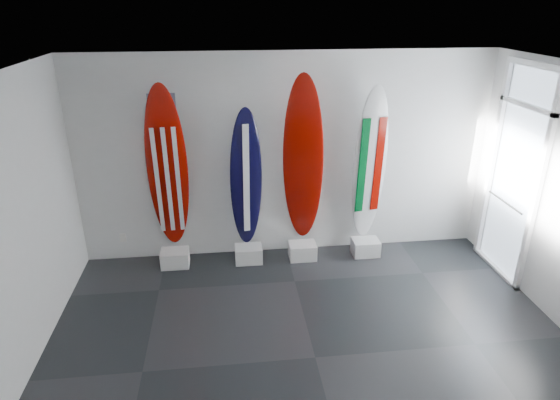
{
  "coord_description": "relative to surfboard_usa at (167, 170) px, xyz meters",
  "views": [
    {
      "loc": [
        -0.87,
        -4.08,
        3.63
      ],
      "look_at": [
        -0.22,
        1.4,
        1.3
      ],
      "focal_mm": 30.67,
      "sensor_mm": 36.0,
      "label": 1
    }
  ],
  "objects": [
    {
      "name": "floor",
      "position": [
        1.68,
        -2.28,
        -1.46
      ],
      "size": [
        6.0,
        6.0,
        0.0
      ],
      "primitive_type": "plane",
      "color": "black",
      "rests_on": "ground"
    },
    {
      "name": "ceiling",
      "position": [
        1.68,
        -2.28,
        1.54
      ],
      "size": [
        6.0,
        6.0,
        0.0
      ],
      "primitive_type": "plane",
      "rotation": [
        3.14,
        0.0,
        0.0
      ],
      "color": "white",
      "rests_on": "wall_back"
    },
    {
      "name": "wall_back",
      "position": [
        1.68,
        0.22,
        0.04
      ],
      "size": [
        6.0,
        0.0,
        6.0
      ],
      "primitive_type": "plane",
      "rotation": [
        1.57,
        0.0,
        0.0
      ],
      "color": "silver",
      "rests_on": "ground"
    },
    {
      "name": "display_block_usa",
      "position": [
        0.0,
        -0.1,
        -1.34
      ],
      "size": [
        0.4,
        0.3,
        0.24
      ],
      "primitive_type": "cube",
      "color": "silver",
      "rests_on": "floor"
    },
    {
      "name": "surfboard_usa",
      "position": [
        0.0,
        0.0,
        0.0
      ],
      "size": [
        0.58,
        0.45,
        2.44
      ],
      "primitive_type": "ellipsoid",
      "rotation": [
        0.14,
        0.0,
        0.05
      ],
      "color": "#8B0A03",
      "rests_on": "display_block_usa"
    },
    {
      "name": "display_block_navy",
      "position": [
        1.08,
        -0.1,
        -1.34
      ],
      "size": [
        0.4,
        0.3,
        0.24
      ],
      "primitive_type": "cube",
      "color": "silver",
      "rests_on": "floor"
    },
    {
      "name": "surfboard_navy",
      "position": [
        1.08,
        0.0,
        -0.18
      ],
      "size": [
        0.49,
        0.27,
        2.07
      ],
      "primitive_type": "ellipsoid",
      "rotation": [
        0.04,
        0.0,
        0.22
      ],
      "color": "black",
      "rests_on": "display_block_navy"
    },
    {
      "name": "display_block_swiss",
      "position": [
        1.89,
        -0.1,
        -1.34
      ],
      "size": [
        0.4,
        0.3,
        0.24
      ],
      "primitive_type": "cube",
      "color": "silver",
      "rests_on": "floor"
    },
    {
      "name": "surfboard_swiss",
      "position": [
        1.89,
        0.0,
        0.05
      ],
      "size": [
        0.66,
        0.53,
        2.53
      ],
      "primitive_type": "ellipsoid",
      "rotation": [
        0.13,
        0.0,
        -0.24
      ],
      "color": "#8B0A03",
      "rests_on": "display_block_swiss"
    },
    {
      "name": "display_block_italy",
      "position": [
        2.87,
        -0.1,
        -1.34
      ],
      "size": [
        0.4,
        0.3,
        0.24
      ],
      "primitive_type": "cube",
      "color": "silver",
      "rests_on": "floor"
    },
    {
      "name": "surfboard_italy",
      "position": [
        2.87,
        0.0,
        -0.05
      ],
      "size": [
        0.56,
        0.29,
        2.34
      ],
      "primitive_type": "ellipsoid",
      "rotation": [
        0.05,
        0.0,
        0.18
      ],
      "color": "silver",
      "rests_on": "display_block_italy"
    },
    {
      "name": "wall_outlet",
      "position": [
        -0.77,
        0.2,
        -1.11
      ],
      "size": [
        0.09,
        0.02,
        0.13
      ],
      "primitive_type": "cube",
      "color": "silver",
      "rests_on": "wall_back"
    },
    {
      "name": "glass_door",
      "position": [
        4.65,
        -0.73,
        -0.03
      ],
      "size": [
        0.12,
        1.16,
        2.85
      ],
      "primitive_type": null,
      "color": "white",
      "rests_on": "floor"
    }
  ]
}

